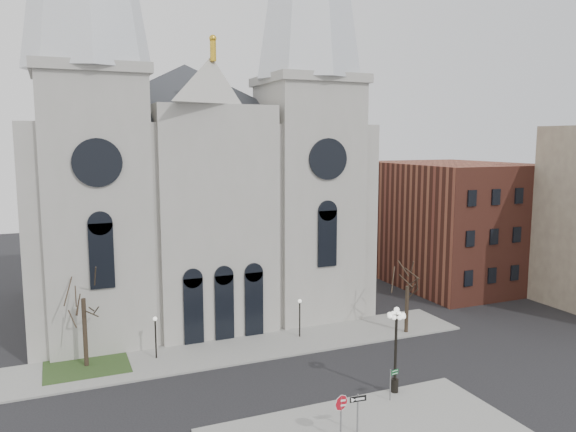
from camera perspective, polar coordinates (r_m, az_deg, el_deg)
name	(u,v)px	position (r m, az deg, el deg)	size (l,w,h in m)	color
ground	(287,412)	(36.72, -0.10, -19.27)	(160.00, 160.00, 0.00)	black
sidewalk_far	(234,350)	(46.15, -5.55, -13.36)	(40.00, 6.00, 0.14)	gray
grass_patch	(87,366)	(45.32, -19.77, -14.18)	(6.00, 5.00, 0.18)	#2C421C
cathedral	(193,120)	(54.50, -9.60, 9.57)	(33.00, 26.66, 54.00)	#A2A097
bg_building_brick	(451,223)	(68.06, 16.22, -0.69)	(14.00, 18.00, 14.00)	brown
tree_left	(83,294)	(43.61, -20.11, -7.46)	(3.20, 3.20, 7.50)	black
tree_right	(407,283)	(49.47, 12.04, -6.69)	(3.20, 3.20, 6.00)	black
ped_lamp_left	(155,330)	(44.55, -13.32, -11.24)	(0.32, 0.32, 3.26)	black
ped_lamp_right	(300,312)	(47.84, 1.20, -9.68)	(0.32, 0.32, 3.26)	black
stop_sign	(341,408)	(32.90, 5.41, -18.80)	(0.94, 0.16, 2.62)	slate
globe_lamp	(396,339)	(38.11, 10.91, -12.17)	(1.41, 1.41, 5.80)	black
one_way_sign	(358,407)	(33.78, 7.10, -18.67)	(1.01, 0.13, 2.30)	slate
street_name_sign	(391,382)	(37.89, 10.46, -16.22)	(0.65, 0.15, 2.05)	slate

